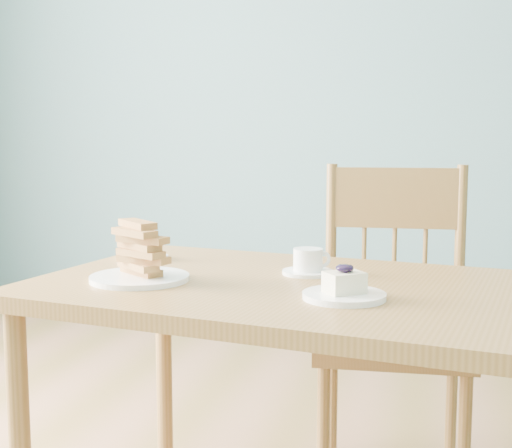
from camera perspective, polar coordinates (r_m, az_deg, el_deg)
name	(u,v)px	position (r m, az deg, el deg)	size (l,w,h in m)	color
dining_table	(318,315)	(1.61, 4.98, -7.28)	(1.37, 0.91, 0.68)	olive
dining_chair	(394,325)	(2.10, 10.95, -7.90)	(0.45, 0.44, 0.93)	olive
cheesecake_plate_near	(344,290)	(1.46, 7.07, -5.27)	(0.17, 0.17, 0.07)	white
cheesecake_plate_far	(142,254)	(1.93, -9.08, -2.39)	(0.14, 0.14, 0.06)	white
coffee_cup	(308,263)	(1.71, 4.22, -3.15)	(0.12, 0.12, 0.06)	white
biscotti_plate	(139,260)	(1.65, -9.33, -2.89)	(0.23, 0.23, 0.14)	white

